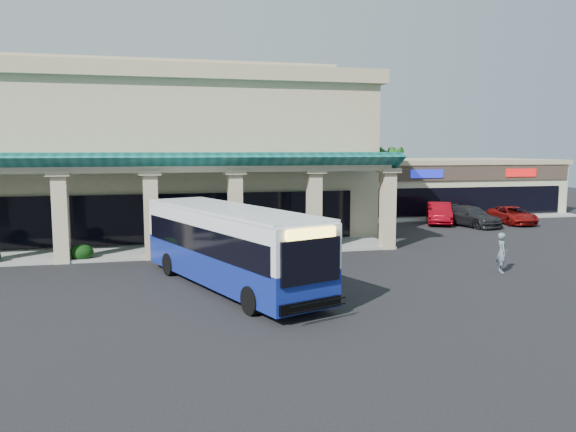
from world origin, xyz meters
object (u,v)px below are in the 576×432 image
object	(u,v)px
car_red	(470,216)
car_gray	(512,215)
car_white	(439,213)
transit_bus	(229,248)
pedestrian	(502,253)

from	to	relation	value
car_red	car_gray	distance (m)	3.99
car_white	car_gray	xyz separation A→B (m)	(5.61, -1.39, -0.17)
car_white	car_red	xyz separation A→B (m)	(1.64, -1.83, -0.08)
transit_bus	pedestrian	bearing A→B (deg)	-20.96
transit_bus	pedestrian	xyz separation A→B (m)	(13.00, -0.13, -0.75)
transit_bus	car_gray	size ratio (longest dim) A/B	2.50
transit_bus	car_gray	distance (m)	28.74
car_red	car_gray	bearing A→B (deg)	-7.52
pedestrian	car_white	xyz separation A→B (m)	(5.77, 16.70, -0.11)
car_white	car_red	bearing A→B (deg)	-23.08
car_gray	car_white	bearing A→B (deg)	171.85
pedestrian	car_red	bearing A→B (deg)	-8.97
pedestrian	car_red	size ratio (longest dim) A/B	0.36
pedestrian	car_white	bearing A→B (deg)	-1.54
car_red	car_gray	size ratio (longest dim) A/B	1.09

